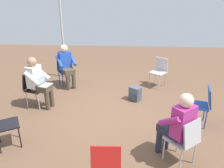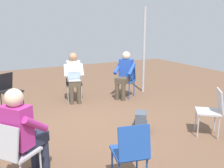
{
  "view_description": "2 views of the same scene",
  "coord_description": "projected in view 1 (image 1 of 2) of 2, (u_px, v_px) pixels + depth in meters",
  "views": [
    {
      "loc": [
        0.36,
        -4.44,
        2.58
      ],
      "look_at": [
        0.09,
        -0.0,
        0.73
      ],
      "focal_mm": 35.0,
      "sensor_mm": 36.0,
      "label": 1
    },
    {
      "loc": [
        4.25,
        -1.8,
        1.97
      ],
      "look_at": [
        0.33,
        0.26,
        0.88
      ],
      "focal_mm": 40.0,
      "sensor_mm": 36.0,
      "label": 2
    }
  ],
  "objects": [
    {
      "name": "chair_southwest",
      "position": [
        1.0,
        123.0,
        3.8
      ],
      "size": [
        0.57,
        0.56,
        0.85
      ],
      "rotation": [
        0.0,
        0.0,
        -1.03
      ],
      "color": "black",
      "rests_on": "ground"
    },
    {
      "name": "ground_plane",
      "position": [
        108.0,
        113.0,
        5.11
      ],
      "size": [
        14.0,
        14.0,
        0.0
      ],
      "primitive_type": "plane",
      "color": "brown"
    },
    {
      "name": "person_in_magenta",
      "position": [
        178.0,
        123.0,
        3.44
      ],
      "size": [
        0.63,
        0.63,
        1.24
      ],
      "rotation": [
        0.0,
        0.0,
        0.67
      ],
      "color": "#23283D",
      "rests_on": "ground"
    },
    {
      "name": "chair_northeast",
      "position": [
        159.0,
        70.0,
        6.42
      ],
      "size": [
        0.58,
        0.58,
        0.85
      ],
      "rotation": [
        0.0,
        0.0,
        2.46
      ],
      "color": "#B7B7BC",
      "rests_on": "ground"
    },
    {
      "name": "backpack_near_laptop_user",
      "position": [
        135.0,
        94.0,
        5.66
      ],
      "size": [
        0.34,
        0.33,
        0.36
      ],
      "rotation": [
        0.0,
        0.0,
        2.49
      ],
      "color": "#475160",
      "rests_on": "ground"
    },
    {
      "name": "chair_west",
      "position": [
        33.0,
        87.0,
        5.27
      ],
      "size": [
        0.52,
        0.49,
        0.85
      ],
      "rotation": [
        0.0,
        0.0,
        -1.84
      ],
      "color": "black",
      "rests_on": "ground"
    },
    {
      "name": "chair_northwest",
      "position": [
        65.0,
        69.0,
        6.52
      ],
      "size": [
        0.57,
        0.58,
        0.85
      ],
      "rotation": [
        0.0,
        0.0,
        -2.53
      ],
      "color": "#1E4799",
      "rests_on": "ground"
    },
    {
      "name": "tent_pole_near",
      "position": [
        63.0,
        41.0,
        6.86
      ],
      "size": [
        0.07,
        0.07,
        2.41
      ],
      "primitive_type": "cylinder",
      "color": "#B2B2B7",
      "rests_on": "ground"
    },
    {
      "name": "chair_east",
      "position": [
        202.0,
        103.0,
        4.48
      ],
      "size": [
        0.52,
        0.48,
        0.85
      ],
      "rotation": [
        0.0,
        0.0,
        1.33
      ],
      "color": "#1E4799",
      "rests_on": "ground"
    },
    {
      "name": "chair_southeast",
      "position": [
        185.0,
        139.0,
        3.39
      ],
      "size": [
        0.58,
        0.58,
        0.85
      ],
      "rotation": [
        0.0,
        0.0,
        0.67
      ],
      "color": "#B7B7BC",
      "rests_on": "ground"
    },
    {
      "name": "person_in_blue",
      "position": [
        66.0,
        64.0,
        6.31
      ],
      "size": [
        0.63,
        0.63,
        1.24
      ],
      "rotation": [
        0.0,
        0.0,
        -2.53
      ],
      "color": "#4C4233",
      "rests_on": "ground"
    },
    {
      "name": "chair_south",
      "position": [
        106.0,
        164.0,
        2.89
      ],
      "size": [
        0.42,
        0.45,
        0.85
      ],
      "rotation": [
        0.0,
        0.0,
        0.04
      ],
      "color": "red",
      "rests_on": "ground"
    },
    {
      "name": "person_with_laptop",
      "position": [
        38.0,
        80.0,
        5.15
      ],
      "size": [
        0.59,
        0.58,
        1.24
      ],
      "rotation": [
        0.0,
        0.0,
        -1.84
      ],
      "color": "#4C4233",
      "rests_on": "ground"
    }
  ]
}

